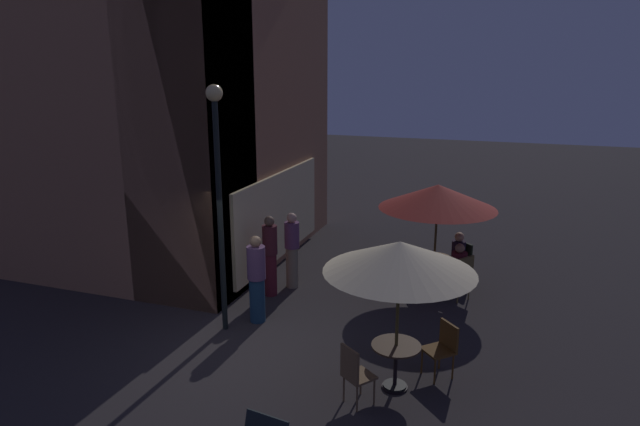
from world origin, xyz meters
TOP-DOWN VIEW (x-y plane):
  - ground_plane at (0.00, 0.00)m, footprint 60.00×60.00m
  - cafe_building at (3.31, 3.80)m, footprint 6.88×8.39m
  - street_lamp_near_corner at (0.70, 0.65)m, footprint 0.29×0.29m
  - cafe_table_0 at (-0.21, -2.77)m, footprint 0.75×0.75m
  - cafe_table_1 at (3.96, -2.76)m, footprint 0.77×0.77m
  - patio_umbrella_0 at (-0.21, -2.77)m, footprint 2.23×2.23m
  - patio_umbrella_1 at (3.96, -2.76)m, footprint 2.51×2.51m
  - cafe_chair_0 at (-0.85, -2.29)m, footprint 0.55×0.55m
  - cafe_chair_1 at (0.40, -3.40)m, footprint 0.61×0.61m
  - cafe_chair_2 at (3.49, -3.40)m, footprint 0.60×0.60m
  - cafe_chair_3 at (4.54, -3.29)m, footprint 0.62×0.62m
  - patron_seated_0 at (3.59, -3.27)m, footprint 0.49×0.52m
  - patron_seated_1 at (4.43, -3.18)m, footprint 0.50×0.49m
  - patron_standing_2 at (3.01, 0.22)m, footprint 0.33×0.33m
  - patron_standing_3 at (1.19, 0.21)m, footprint 0.35×0.35m
  - patron_standing_4 at (2.43, 0.49)m, footprint 0.32×0.32m

SIDE VIEW (x-z plane):
  - ground_plane at x=0.00m, z-range 0.00..0.00m
  - cafe_chair_1 at x=0.40m, z-range 0.09..0.98m
  - cafe_table_0 at x=-0.21m, z-range 0.17..0.90m
  - cafe_table_1 at x=3.96m, z-range 0.18..0.90m
  - cafe_chair_3 at x=4.54m, z-range 0.09..1.01m
  - cafe_chair_0 at x=-0.85m, z-range 0.08..1.02m
  - cafe_chair_2 at x=3.49m, z-range 0.09..1.08m
  - patron_seated_1 at x=4.43m, z-range 0.08..1.27m
  - patron_seated_0 at x=3.59m, z-range 0.08..1.30m
  - patron_standing_2 at x=3.01m, z-range 0.01..1.72m
  - patron_standing_3 at x=1.19m, z-range 0.01..1.73m
  - patron_standing_4 at x=2.43m, z-range 0.02..1.78m
  - patio_umbrella_1 at x=3.96m, z-range 0.91..3.27m
  - patio_umbrella_0 at x=-0.21m, z-range 0.94..3.30m
  - street_lamp_near_corner at x=0.70m, z-range 0.69..5.19m
  - cafe_building at x=3.31m, z-range -0.01..9.79m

